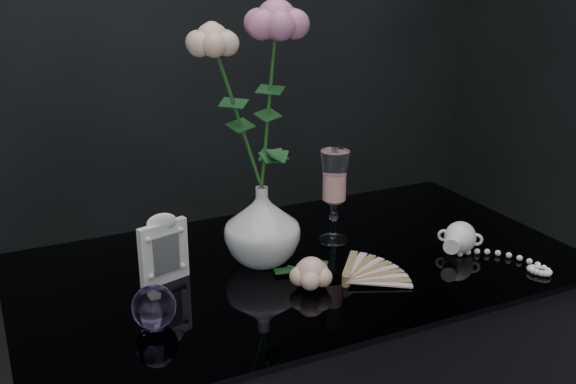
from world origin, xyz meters
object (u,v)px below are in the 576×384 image
pearl_jar (460,236)px  wine_glass (334,197)px  loose_rose (311,272)px  vase (262,225)px  paperweight (154,307)px  picture_frame (163,248)px

pearl_jar → wine_glass: bearing=-172.7°
wine_glass → loose_rose: size_ratio=1.16×
vase → wine_glass: size_ratio=0.78×
wine_glass → loose_rose: (-0.13, -0.16, -0.07)m
vase → paperweight: (-0.25, -0.15, -0.04)m
wine_glass → pearl_jar: (0.20, -0.15, -0.06)m
vase → loose_rose: vase is taller
vase → paperweight: size_ratio=2.14×
picture_frame → paperweight: bearing=-128.0°
paperweight → pearl_jar: size_ratio=0.31×
picture_frame → pearl_jar: (0.56, -0.12, -0.03)m
wine_glass → paperweight: wine_glass is taller
paperweight → wine_glass: bearing=22.5°
loose_rose → paperweight: bearing=159.7°
wine_glass → loose_rose: wine_glass is taller
loose_rose → picture_frame: bearing=126.7°
wine_glass → pearl_jar: wine_glass is taller
pearl_jar → loose_rose: bearing=-134.1°
vase → wine_glass: bearing=9.2°
wine_glass → picture_frame: bearing=-175.5°
vase → loose_rose: bearing=-75.2°
vase → picture_frame: size_ratio=1.14×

